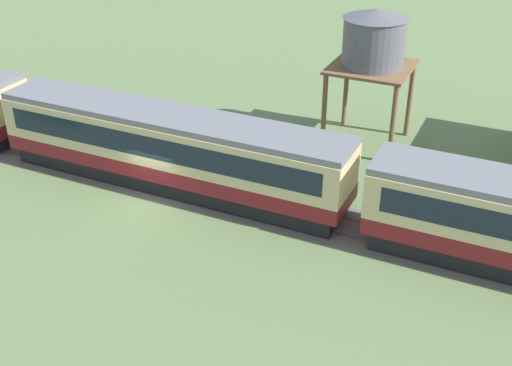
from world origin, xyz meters
TOP-DOWN VIEW (x-y plane):
  - ground_plane at (0.00, 0.00)m, footprint 600.00×600.00m
  - passenger_train at (0.44, 1.74)m, footprint 59.07×3.15m
  - railway_track at (-3.92, 1.74)m, footprint 113.91×3.60m
  - water_tower at (7.73, 11.07)m, footprint 4.44×4.44m

SIDE VIEW (x-z plane):
  - ground_plane at x=0.00m, z-range 0.00..0.00m
  - railway_track at x=-3.92m, z-range -0.01..0.03m
  - passenger_train at x=0.44m, z-range 0.22..4.28m
  - water_tower at x=7.73m, z-range 2.11..9.98m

